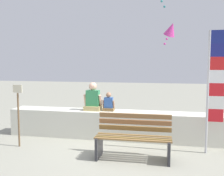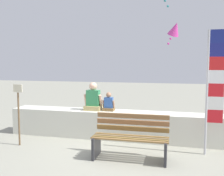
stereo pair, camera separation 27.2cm
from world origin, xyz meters
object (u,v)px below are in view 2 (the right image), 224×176
Objects in this scene: kite_magenta at (175,29)px; sign_post at (19,110)px; person_adult at (93,99)px; person_child at (109,104)px; park_bench at (131,139)px; flag_banner at (213,84)px.

sign_post is at bearing -127.87° from kite_magenta.
sign_post is (-1.46, -1.15, -0.15)m from person_adult.
kite_magenta is (1.59, 3.32, 2.28)m from person_child.
park_bench is at bearing -99.41° from kite_magenta.
person_child is at bearing 163.25° from flag_banner.
person_child is 2.21m from sign_post.
person_adult is at bearing -179.96° from person_child.
flag_banner is at bearing 20.89° from park_bench.
park_bench is at bearing -4.04° from sign_post.
person_adult reaches higher than park_bench.
park_bench is 1.65m from person_child.
person_adult is 0.43m from person_child.
sign_post is at bearing -148.58° from person_child.
sign_post is at bearing -141.81° from person_adult.
sign_post is (-2.71, 0.19, 0.44)m from park_bench.
person_adult is 0.83× the size of kite_magenta.
kite_magenta reaches higher than person_child.
park_bench is at bearing -159.11° from flag_banner.
person_child is 0.55× the size of kite_magenta.
kite_magenta is 6.13m from sign_post.
kite_magenta reaches higher than sign_post.
person_adult is 2.99m from flag_banner.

